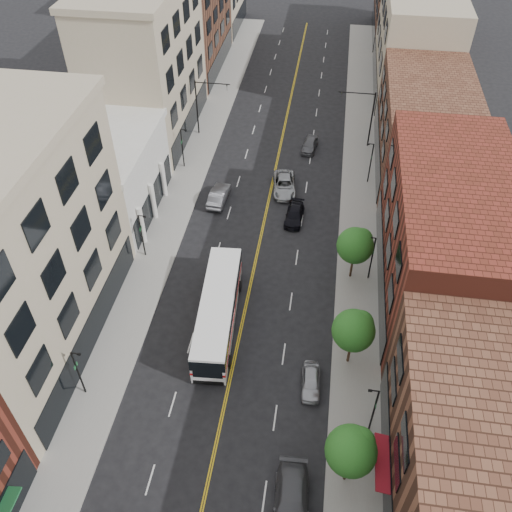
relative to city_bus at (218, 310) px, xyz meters
The scene contains 28 objects.
sidewalk_left 20.35m from the city_bus, 113.26° to the left, with size 4.00×110.00×0.15m, color gray.
sidewalk_right 22.22m from the city_bus, 57.19° to the left, with size 4.00×110.00×0.15m, color gray.
bldg_l_tanoffice 16.93m from the city_bus, 167.29° to the right, with size 10.00×22.00×18.00m, color tan.
bldg_l_white 21.05m from the city_bus, 135.74° to the left, with size 10.00×14.00×8.00m, color silver.
bldg_l_far_a 35.70m from the city_bus, 115.38° to the left, with size 10.00×20.00×18.00m, color tan.
bldg_l_far_b 54.04m from the city_bus, 106.21° to the left, with size 10.00×20.00×15.00m, color brown.
bldg_r_mid 20.87m from the city_bus, 21.84° to the left, with size 10.00×22.00×12.00m, color #5D2418.
bldg_r_far_a 34.49m from the city_bus, 56.42° to the left, with size 10.00×20.00×10.00m, color brown.
bldg_r_far_b 53.37m from the city_bus, 69.05° to the left, with size 10.00×22.00×14.00m, color tan.
bldg_r_far_c 72.25m from the city_bus, 74.73° to the left, with size 10.00×18.00×11.00m, color brown.
tree_r_1 16.92m from the city_bus, 47.24° to the right, with size 3.40×3.40×5.59m.
tree_r_2 11.83m from the city_bus, 11.48° to the right, with size 3.40×3.40×5.59m.
tree_r_3 13.92m from the city_bus, 34.02° to the left, with size 3.40×3.40×5.59m.
lamp_l_1 12.31m from the city_bus, 136.88° to the right, with size 0.81×0.55×5.05m.
lamp_l_2 11.80m from the city_bus, 139.61° to the left, with size 0.81×0.55×5.05m.
lamp_l_3 25.28m from the city_bus, 110.76° to the left, with size 0.81×0.55×5.05m.
lamp_r_1 15.46m from the city_bus, 32.92° to the right, with size 0.81×0.55×5.05m.
lamp_r_2 15.06m from the city_bus, 30.46° to the left, with size 0.81×0.55×5.05m.
lamp_r_3 26.95m from the city_bus, 61.26° to the left, with size 0.81×0.55×5.05m.
signal_mast_left 32.79m from the city_bus, 104.65° to the left, with size 4.49×0.18×7.20m.
signal_mast_right 34.02m from the city_bus, 68.79° to the left, with size 4.49×0.18×7.20m.
city_bus is the anchor object (origin of this frame).
car_parked_mid 16.86m from the city_bus, 62.24° to the right, with size 2.32×5.71×1.66m, color #48484D.
car_parked_far 10.00m from the city_bus, 31.63° to the right, with size 1.51×3.74×1.27m, color #AAABB1.
car_lane_behind 17.93m from the city_bus, 101.28° to the left, with size 1.68×4.80×1.58m, color #505055.
car_lane_a 16.41m from the city_bus, 71.60° to the left, with size 1.80×4.44×1.29m, color black.
car_lane_b 21.01m from the city_bus, 80.40° to the left, with size 2.55×5.54×1.54m, color #999DA1.
car_lane_c 30.41m from the city_bus, 79.12° to the left, with size 1.66×4.12×1.40m, color #56575C.
Camera 1 is at (5.73, -13.59, 36.91)m, focal length 38.00 mm.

